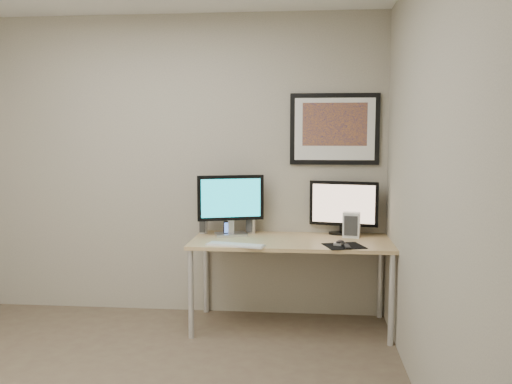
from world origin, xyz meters
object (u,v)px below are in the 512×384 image
(speaker_left, at_px, (204,224))
(speaker_right, at_px, (251,222))
(desk, at_px, (291,248))
(framed_art, at_px, (335,129))
(phone_dock, at_px, (227,228))
(monitor_large, at_px, (231,202))
(monitor_tv, at_px, (344,206))
(fan_unit, at_px, (351,225))
(keyboard, at_px, (236,245))

(speaker_left, xyz_separation_m, speaker_right, (0.40, 0.05, 0.01))
(desk, bearing_deg, speaker_left, 164.78)
(framed_art, distance_m, phone_dock, 1.24)
(monitor_large, xyz_separation_m, phone_dock, (-0.03, -0.02, -0.22))
(framed_art, xyz_separation_m, speaker_right, (-0.70, -0.08, -0.80))
(monitor_large, distance_m, speaker_left, 0.32)
(framed_art, relative_size, speaker_right, 3.90)
(monitor_tv, bearing_deg, fan_unit, -52.02)
(framed_art, distance_m, speaker_left, 1.37)
(keyboard, bearing_deg, phone_dock, 120.50)
(monitor_large, bearing_deg, desk, -32.23)
(fan_unit, bearing_deg, monitor_large, -168.53)
(speaker_right, height_order, fan_unit, fan_unit)
(monitor_tv, bearing_deg, speaker_right, -166.49)
(monitor_large, height_order, fan_unit, monitor_large)
(monitor_tv, xyz_separation_m, phone_dock, (-0.98, -0.15, -0.18))
(speaker_right, bearing_deg, monitor_tv, 20.27)
(speaker_right, distance_m, phone_dock, 0.23)
(framed_art, height_order, speaker_right, framed_art)
(framed_art, distance_m, keyboard, 1.32)
(desk, height_order, framed_art, framed_art)
(framed_art, xyz_separation_m, monitor_large, (-0.86, -0.19, -0.61))
(desk, relative_size, framed_art, 2.13)
(monitor_large, bearing_deg, speaker_right, 18.21)
(desk, height_order, keyboard, keyboard)
(monitor_tv, distance_m, phone_dock, 1.00)
(monitor_tv, bearing_deg, phone_dock, -159.27)
(phone_dock, xyz_separation_m, fan_unit, (1.03, 0.03, 0.04))
(framed_art, bearing_deg, speaker_right, -173.42)
(monitor_tv, relative_size, phone_dock, 4.60)
(monitor_tv, xyz_separation_m, keyboard, (-0.85, -0.55, -0.23))
(desk, height_order, monitor_tv, monitor_tv)
(fan_unit, bearing_deg, speaker_left, -171.84)
(desk, xyz_separation_m, speaker_left, (-0.76, 0.21, 0.15))
(monitor_large, xyz_separation_m, speaker_right, (0.16, 0.11, -0.19))
(desk, xyz_separation_m, speaker_right, (-0.35, 0.25, 0.16))
(framed_art, xyz_separation_m, keyboard, (-0.76, -0.61, -0.88))
(phone_dock, bearing_deg, desk, -34.45)
(speaker_left, bearing_deg, keyboard, -48.26)
(keyboard, bearing_deg, monitor_large, 115.95)
(monitor_large, distance_m, speaker_right, 0.27)
(desk, distance_m, monitor_large, 0.63)
(speaker_left, relative_size, speaker_right, 0.89)
(fan_unit, bearing_deg, keyboard, -143.91)
(speaker_right, xyz_separation_m, phone_dock, (-0.19, -0.13, -0.03))
(monitor_large, height_order, speaker_left, monitor_large)
(speaker_left, distance_m, keyboard, 0.60)
(speaker_right, relative_size, fan_unit, 0.93)
(speaker_left, height_order, phone_dock, speaker_left)
(speaker_left, xyz_separation_m, fan_unit, (1.25, -0.05, 0.02))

